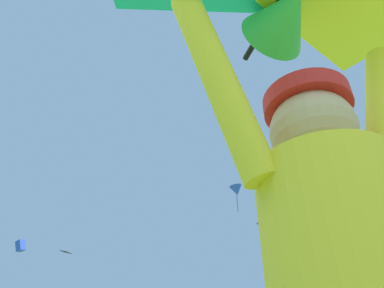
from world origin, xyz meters
TOP-DOWN VIEW (x-y plane):
  - distant_kite_purple_high_left at (10.16, 26.14)m, footprint 0.89×0.87m
  - distant_kite_white_overhead_distant at (11.12, 34.62)m, footprint 0.93×0.96m
  - distant_kite_black_far_center at (-6.82, 29.44)m, footprint 1.17×1.19m
  - distant_kite_purple_high_right at (6.45, 19.86)m, footprint 0.56×0.58m
  - distant_kite_blue_low_right at (-10.31, 29.15)m, footprint 0.93×0.77m
  - distant_kite_blue_mid_left at (6.80, 26.78)m, footprint 1.39×1.34m

SIDE VIEW (x-z plane):
  - distant_kite_purple_high_right at x=6.45m, z-range 9.42..9.66m
  - distant_kite_black_far_center at x=-6.82m, z-range 10.27..10.65m
  - distant_kite_blue_low_right at x=-10.31m, z-range 10.19..11.20m
  - distant_kite_blue_mid_left at x=6.80m, z-range 14.12..16.67m
  - distant_kite_purple_high_left at x=10.16m, z-range 18.29..18.63m
  - distant_kite_white_overhead_distant at x=11.12m, z-range 19.43..19.80m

